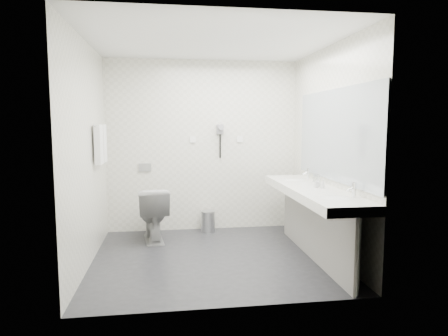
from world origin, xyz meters
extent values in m
plane|color=#252529|center=(0.00, 0.00, 0.00)|extent=(2.80, 2.80, 0.00)
plane|color=white|center=(0.00, 0.00, 2.50)|extent=(2.80, 2.80, 0.00)
plane|color=silver|center=(0.00, 1.30, 1.25)|extent=(2.80, 0.00, 2.80)
plane|color=silver|center=(0.00, -1.30, 1.25)|extent=(2.80, 0.00, 2.80)
plane|color=silver|center=(-1.40, 0.00, 1.25)|extent=(0.00, 2.60, 2.60)
plane|color=silver|center=(1.40, 0.00, 1.25)|extent=(0.00, 2.60, 2.60)
cube|color=white|center=(1.12, -0.20, 0.80)|extent=(0.55, 2.20, 0.10)
cube|color=gray|center=(1.15, -0.20, 0.38)|extent=(0.03, 2.15, 0.75)
cylinder|color=silver|center=(1.18, -1.24, 0.38)|extent=(0.06, 0.06, 0.75)
cylinder|color=silver|center=(1.18, 0.84, 0.38)|extent=(0.06, 0.06, 0.75)
cube|color=#B2BCC6|center=(1.39, -0.20, 1.45)|extent=(0.02, 2.20, 1.05)
ellipsoid|color=white|center=(1.12, -0.85, 0.83)|extent=(0.40, 0.31, 0.05)
ellipsoid|color=white|center=(1.12, 0.45, 0.83)|extent=(0.40, 0.31, 0.05)
cylinder|color=silver|center=(1.32, -0.85, 0.92)|extent=(0.04, 0.04, 0.15)
cylinder|color=silver|center=(1.32, 0.45, 0.92)|extent=(0.04, 0.04, 0.15)
imported|color=beige|center=(1.16, -0.24, 0.90)|extent=(0.05, 0.05, 0.09)
imported|color=beige|center=(1.22, -0.12, 0.89)|extent=(0.09, 0.09, 0.08)
imported|color=beige|center=(1.22, -0.29, 0.90)|extent=(0.04, 0.04, 0.11)
cylinder|color=silver|center=(1.26, -0.01, 0.91)|extent=(0.08, 0.08, 0.12)
cylinder|color=silver|center=(1.32, 0.21, 0.90)|extent=(0.06, 0.06, 0.10)
imported|color=white|center=(-0.73, 0.81, 0.36)|extent=(0.49, 0.76, 0.73)
cube|color=#B2B5BA|center=(-0.85, 1.29, 0.95)|extent=(0.18, 0.02, 0.12)
cylinder|color=#B2B5BA|center=(0.05, 1.13, 0.15)|extent=(0.25, 0.25, 0.29)
cylinder|color=#B2B5BA|center=(0.05, 1.13, 0.30)|extent=(0.21, 0.21, 0.02)
cylinder|color=silver|center=(-1.35, 0.55, 1.55)|extent=(0.02, 0.62, 0.02)
cube|color=white|center=(-1.34, 0.41, 1.33)|extent=(0.07, 0.24, 0.48)
cube|color=white|center=(-1.34, 0.69, 1.33)|extent=(0.07, 0.24, 0.48)
cube|color=gray|center=(0.25, 1.27, 1.50)|extent=(0.10, 0.04, 0.14)
cylinder|color=gray|center=(0.25, 1.20, 1.53)|extent=(0.08, 0.14, 0.08)
cylinder|color=black|center=(0.25, 1.26, 1.25)|extent=(0.02, 0.02, 0.35)
cube|color=white|center=(-0.15, 1.29, 1.35)|extent=(0.09, 0.02, 0.09)
cube|color=white|center=(0.55, 1.29, 1.35)|extent=(0.09, 0.02, 0.09)
camera|label=1|loc=(-0.51, -4.51, 1.58)|focal=31.65mm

